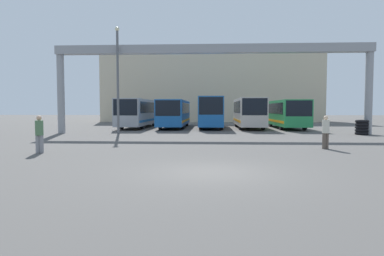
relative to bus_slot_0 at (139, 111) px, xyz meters
The scene contains 12 objects.
ground_plane 27.87m from the bus_slot_0, 73.19° to the right, with size 200.00×200.00×0.00m, color #514F4C.
building_backdrop 22.79m from the bus_slot_0, 69.04° to the left, with size 34.90×12.00×10.92m.
overhead_gantry 13.09m from the bus_slot_0, 49.41° to the right, with size 26.13×0.80×7.36m.
bus_slot_0 is the anchor object (origin of this frame).
bus_slot_1 4.02m from the bus_slot_0, ahead, with size 2.59×12.18×2.99m.
bus_slot_2 8.07m from the bus_slot_0, ahead, with size 2.46×11.25×3.29m.
bus_slot_3 12.11m from the bus_slot_0, ahead, with size 2.56×10.35×3.17m.
bus_slot_4 16.12m from the bus_slot_0, ahead, with size 2.63×10.47×2.96m.
pedestrian_mid_right 24.25m from the bus_slot_0, 54.63° to the right, with size 0.36×0.36×1.75m.
pedestrian_near_right 22.22m from the bus_slot_0, 90.20° to the right, with size 0.37×0.37×1.78m.
tire_stack 22.44m from the bus_slot_0, 25.75° to the right, with size 1.04×1.04×1.20m.
lamp_post 10.51m from the bus_slot_0, 87.77° to the right, with size 0.36×0.36×8.77m.
Camera 1 is at (-0.01, -11.29, 2.11)m, focal length 32.00 mm.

